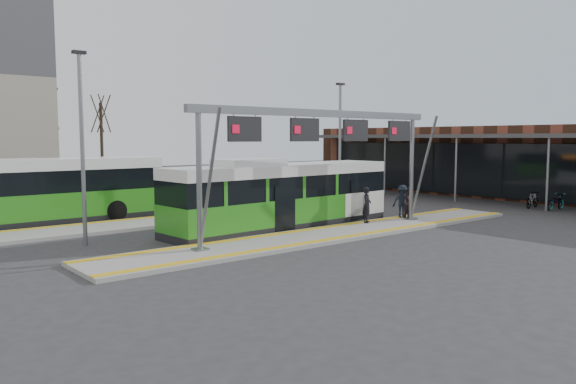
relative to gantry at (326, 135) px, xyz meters
name	(u,v)px	position (x,y,z in m)	size (l,w,h in m)	color
ground	(335,235)	(0.35, -0.25, -4.30)	(120.00, 120.00, 0.00)	#2D2D30
platform_main	(335,233)	(0.35, -0.25, -4.22)	(22.00, 3.00, 0.15)	gray
platform_second	(164,221)	(-3.65, 7.75, -4.22)	(20.00, 3.00, 0.15)	gray
tactile_main	(335,232)	(0.35, -0.25, -4.14)	(22.00, 2.65, 0.02)	yellow
tactile_second	(153,217)	(-3.65, 8.90, -4.14)	(20.00, 0.35, 0.02)	yellow
gantry	(326,135)	(0.00, 0.00, 0.00)	(13.00, 1.68, 5.20)	slate
station_building	(512,161)	(22.17, 3.74, -1.76)	(11.50, 32.00, 5.00)	brown
hero_bus	(282,196)	(-0.22, 2.69, -2.81)	(11.98, 3.19, 3.26)	black
bg_bus_green	(28,193)	(-9.07, 10.90, -2.74)	(12.69, 2.83, 3.16)	black
passenger_a	(367,205)	(3.33, 0.66, -3.30)	(0.62, 0.41, 1.70)	black
passenger_b	(411,203)	(6.04, 0.21, -3.35)	(0.78, 0.61, 1.60)	black
passenger_c	(402,201)	(6.05, 0.74, -3.33)	(1.06, 0.61, 1.65)	black
bicycle_c	(556,202)	(16.19, -2.30, -3.82)	(0.63, 1.82, 0.95)	gray
bicycle_d	(532,200)	(15.92, -1.04, -3.80)	(0.47, 1.68, 1.01)	gray
tree_left	(47,109)	(-1.58, 32.71, 2.30)	(1.40, 1.40, 8.71)	#382B21
tree_mid	(101,114)	(2.80, 32.13, 1.99)	(1.40, 1.40, 8.29)	#382B21
lamp_west	(82,143)	(-8.77, 4.27, -0.34)	(0.50, 0.25, 7.44)	slate
lamp_east	(340,143)	(6.48, 5.68, -0.42)	(0.50, 0.25, 7.28)	slate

